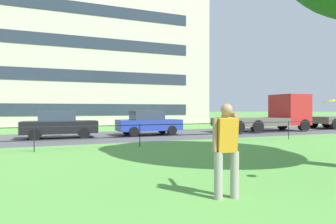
{
  "coord_description": "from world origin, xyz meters",
  "views": [
    {
      "loc": [
        -1.26,
        1.14,
        1.65
      ],
      "look_at": [
        1.95,
        9.35,
        1.56
      ],
      "focal_mm": 30.36,
      "sensor_mm": 36.0,
      "label": 1
    }
  ],
  "objects_px": {
    "person_thrower": "(226,147)",
    "car_blue_far_right": "(148,123)",
    "car_black_right": "(60,125)",
    "frisbee": "(328,101)",
    "apartment_building_background": "(36,37)",
    "flatbed_truck_center": "(274,115)"
  },
  "relations": [
    {
      "from": "person_thrower",
      "to": "car_blue_far_right",
      "type": "bearing_deg",
      "value": 78.95
    },
    {
      "from": "frisbee",
      "to": "person_thrower",
      "type": "bearing_deg",
      "value": 176.94
    },
    {
      "from": "car_blue_far_right",
      "to": "apartment_building_background",
      "type": "relative_size",
      "value": 0.11
    },
    {
      "from": "frisbee",
      "to": "flatbed_truck_center",
      "type": "bearing_deg",
      "value": 51.95
    },
    {
      "from": "apartment_building_background",
      "to": "car_blue_far_right",
      "type": "bearing_deg",
      "value": -66.8
    },
    {
      "from": "car_black_right",
      "to": "car_blue_far_right",
      "type": "height_order",
      "value": "same"
    },
    {
      "from": "car_blue_far_right",
      "to": "flatbed_truck_center",
      "type": "height_order",
      "value": "flatbed_truck_center"
    },
    {
      "from": "car_black_right",
      "to": "car_blue_far_right",
      "type": "distance_m",
      "value": 5.28
    },
    {
      "from": "person_thrower",
      "to": "car_blue_far_right",
      "type": "relative_size",
      "value": 0.43
    },
    {
      "from": "person_thrower",
      "to": "apartment_building_background",
      "type": "distance_m",
      "value": 32.18
    },
    {
      "from": "frisbee",
      "to": "flatbed_truck_center",
      "type": "xyz_separation_m",
      "value": [
        9.74,
        12.44,
        -0.59
      ]
    },
    {
      "from": "car_black_right",
      "to": "apartment_building_background",
      "type": "distance_m",
      "value": 20.21
    },
    {
      "from": "car_blue_far_right",
      "to": "frisbee",
      "type": "bearing_deg",
      "value": -90.31
    },
    {
      "from": "frisbee",
      "to": "car_black_right",
      "type": "height_order",
      "value": "frisbee"
    },
    {
      "from": "frisbee",
      "to": "car_blue_far_right",
      "type": "height_order",
      "value": "frisbee"
    },
    {
      "from": "car_black_right",
      "to": "apartment_building_background",
      "type": "xyz_separation_m",
      "value": [
        -2.33,
        17.95,
        8.98
      ]
    },
    {
      "from": "car_blue_far_right",
      "to": "apartment_building_background",
      "type": "height_order",
      "value": "apartment_building_background"
    },
    {
      "from": "car_black_right",
      "to": "car_blue_far_right",
      "type": "xyz_separation_m",
      "value": [
        5.28,
        0.19,
        0.0
      ]
    },
    {
      "from": "person_thrower",
      "to": "car_blue_far_right",
      "type": "distance_m",
      "value": 13.0
    },
    {
      "from": "person_thrower",
      "to": "apartment_building_background",
      "type": "relative_size",
      "value": 0.05
    },
    {
      "from": "person_thrower",
      "to": "frisbee",
      "type": "distance_m",
      "value": 2.58
    },
    {
      "from": "car_black_right",
      "to": "flatbed_truck_center",
      "type": "height_order",
      "value": "flatbed_truck_center"
    }
  ]
}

